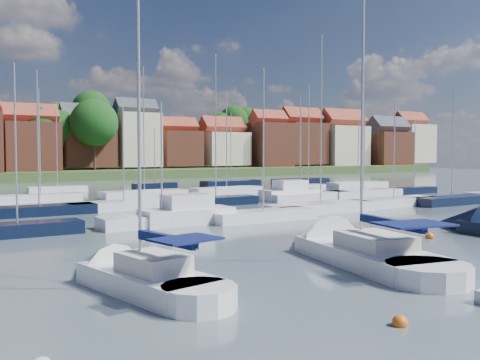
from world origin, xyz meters
TOP-DOWN VIEW (x-y plane):
  - ground at (0.00, 40.00)m, footprint 260.00×260.00m
  - sailboat_left at (-15.47, 4.38)m, footprint 4.58×10.39m
  - sailboat_centre at (-3.93, 4.38)m, footprint 5.91×13.72m
  - buoy_b at (-10.12, -4.58)m, footprint 0.50×0.50m
  - buoy_c at (-6.39, -1.40)m, footprint 0.44×0.44m
  - buoy_e at (4.60, 6.02)m, footprint 0.54×0.54m
  - marina_field at (1.91, 35.15)m, footprint 79.62×41.41m
  - far_shore_town at (2.23, 132.67)m, footprint 212.46×90.00m

SIDE VIEW (x-z plane):
  - ground at x=0.00m, z-range 0.00..0.00m
  - buoy_b at x=-10.12m, z-range -0.25..0.25m
  - buoy_c at x=-6.39m, z-range -0.22..0.22m
  - buoy_e at x=4.60m, z-range -0.27..0.27m
  - sailboat_centre at x=-3.93m, z-range -8.64..9.34m
  - sailboat_left at x=-15.47m, z-range -6.51..7.24m
  - marina_field at x=1.91m, z-range -7.53..8.40m
  - far_shore_town at x=2.23m, z-range -6.53..15.74m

